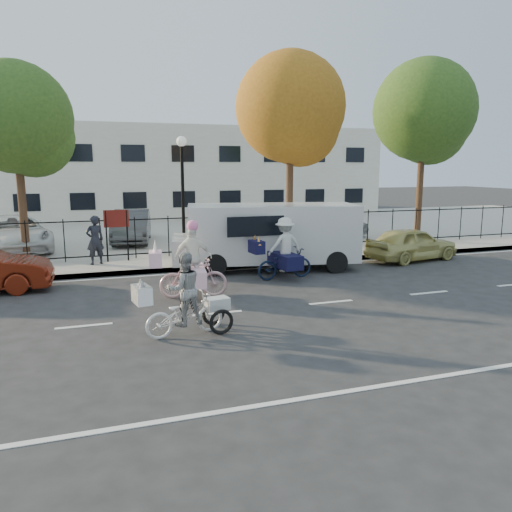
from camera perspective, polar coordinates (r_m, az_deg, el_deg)
name	(u,v)px	position (r m, az deg, el deg)	size (l,w,h in m)	color
ground	(217,313)	(11.94, -4.43, -6.56)	(120.00, 120.00, 0.00)	#333334
road_markings	(217,313)	(11.94, -4.43, -6.53)	(60.00, 9.52, 0.01)	silver
curb	(179,269)	(16.72, -8.74, -1.51)	(60.00, 0.10, 0.15)	#A8A399
sidewalk	(174,263)	(17.73, -9.34, -0.85)	(60.00, 2.20, 0.15)	#A8A399
parking_lot	(145,232)	(26.45, -12.54, 2.68)	(60.00, 15.60, 0.15)	#A8A399
iron_fence	(168,236)	(18.67, -9.97, 2.26)	(58.00, 0.06, 1.50)	black
building	(127,173)	(36.19, -14.51, 9.22)	(34.00, 10.00, 6.00)	silver
lamppost	(182,176)	(18.19, -8.42, 9.09)	(0.36, 0.36, 4.33)	black
street_sign	(117,225)	(18.02, -15.65, 3.40)	(0.85, 0.06, 1.80)	black
zebra_trike	(185,304)	(10.36, -8.15, -5.40)	(2.04, 0.96, 1.74)	white
unicorn_bike	(192,269)	(13.25, -7.33, -1.52)	(2.08, 1.47, 2.06)	#CE9DA0
bull_bike	(284,255)	(15.36, 3.21, 0.17)	(2.07, 1.43, 1.91)	black
white_van	(269,234)	(16.76, 1.51, 2.56)	(6.47, 3.17, 2.18)	silver
gold_sedan	(412,244)	(19.25, 17.36, 1.34)	(1.47, 3.64, 1.24)	tan
pedestrian	(95,240)	(17.70, -17.92, 1.75)	(0.61, 0.40, 1.66)	black
lot_car_b	(14,233)	(21.71, -25.89, 2.35)	(2.32, 5.04, 1.40)	silver
lot_car_c	(132,226)	(22.51, -14.03, 3.33)	(1.49, 4.27, 1.41)	#43464A
lot_car_d	(333,221)	(24.69, 8.74, 3.96)	(1.52, 3.77, 1.29)	#94979B
tree_west	(20,124)	(19.40, -25.33, 13.52)	(3.80, 3.80, 6.97)	#442D1D
tree_mid	(293,113)	(20.12, 4.28, 15.96)	(4.25, 4.25, 7.79)	#442D1D
tree_east	(426,116)	(23.48, 18.84, 14.95)	(4.35, 4.35, 7.98)	#442D1D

